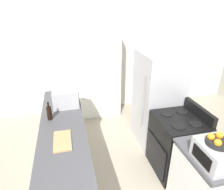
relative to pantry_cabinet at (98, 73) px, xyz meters
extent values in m
cube|color=silver|center=(0.00, 0.29, 0.31)|extent=(7.00, 0.06, 2.60)
cube|color=silver|center=(-0.81, -1.83, -0.58)|extent=(0.58, 2.49, 0.83)
cube|color=#4C4C51|center=(-0.81, -1.83, -0.10)|extent=(0.60, 2.54, 0.04)
cube|color=silver|center=(0.81, -2.74, -0.58)|extent=(0.58, 0.70, 0.83)
cube|color=#4C4C51|center=(0.81, -2.74, -0.10)|extent=(0.60, 0.72, 0.04)
cube|color=silver|center=(0.00, 0.00, 0.00)|extent=(0.92, 0.47, 1.98)
sphere|color=#B2B2B7|center=(-0.04, -0.25, 0.00)|extent=(0.03, 0.03, 0.03)
sphere|color=#B2B2B7|center=(0.04, -0.25, 0.00)|extent=(0.03, 0.03, 0.03)
cube|color=black|center=(0.83, -2.01, -0.54)|extent=(0.64, 0.71, 0.91)
cube|color=black|center=(0.50, -2.01, -0.65)|extent=(0.02, 0.62, 0.50)
cube|color=black|center=(1.12, -2.01, -0.01)|extent=(0.06, 0.67, 0.16)
cylinder|color=black|center=(0.70, -2.18, -0.08)|extent=(0.17, 0.17, 0.01)
cylinder|color=black|center=(0.70, -1.84, -0.08)|extent=(0.17, 0.17, 0.01)
cylinder|color=black|center=(0.96, -2.18, -0.08)|extent=(0.17, 0.17, 0.01)
cylinder|color=black|center=(0.96, -1.84, -0.08)|extent=(0.17, 0.17, 0.01)
cube|color=#B7B7BC|center=(0.86, -1.23, -0.15)|extent=(0.69, 0.78, 1.68)
cylinder|color=gray|center=(0.49, -1.44, -0.07)|extent=(0.02, 0.02, 0.92)
cube|color=#B2B2B7|center=(-0.73, -1.11, 0.05)|extent=(0.39, 0.53, 0.28)
cube|color=black|center=(-0.53, -1.15, 0.05)|extent=(0.01, 0.33, 0.20)
cylinder|color=black|center=(-0.97, -1.58, 0.01)|extent=(0.07, 0.07, 0.20)
cylinder|color=black|center=(-0.97, -1.58, 0.15)|extent=(0.03, 0.03, 0.07)
cube|color=#B2B2B7|center=(0.71, -2.87, 0.03)|extent=(0.33, 0.39, 0.23)
cube|color=black|center=(0.54, -2.87, 0.03)|extent=(0.01, 0.27, 0.14)
cylinder|color=black|center=(0.70, -2.85, 0.17)|extent=(0.23, 0.23, 0.05)
sphere|color=orange|center=(0.75, -2.80, 0.21)|extent=(0.07, 0.07, 0.07)
sphere|color=orange|center=(0.65, -2.80, 0.21)|extent=(0.07, 0.07, 0.07)
sphere|color=orange|center=(0.65, -2.90, 0.21)|extent=(0.07, 0.07, 0.07)
cube|color=tan|center=(-0.81, -2.14, -0.08)|extent=(0.21, 0.40, 0.02)
camera|label=1|loc=(-0.68, -4.15, 1.42)|focal=32.00mm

